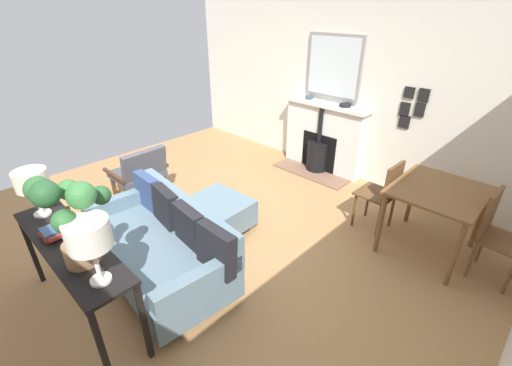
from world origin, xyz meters
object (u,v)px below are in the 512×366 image
fireplace (322,141)px  mantel_bowl_near (309,97)px  console_table (72,253)px  armchair_accent (140,171)px  sofa (163,243)px  book_stack (60,230)px  potted_plant (68,212)px  table_lamp_far_end (89,236)px  dining_chair_near_fireplace (384,191)px  mantel_bowl_far (345,105)px  ottoman (220,212)px  dining_table (437,198)px  table_lamp_near_end (32,181)px  dining_chair_by_back_wall (495,230)px

fireplace → mantel_bowl_near: (-0.02, -0.32, 0.63)m
fireplace → console_table: fireplace is taller
armchair_accent → sofa: bearing=68.1°
armchair_accent → book_stack: 1.91m
potted_plant → book_stack: (-0.01, -0.48, -0.39)m
sofa → table_lamp_far_end: 1.25m
console_table → dining_chair_near_fireplace: size_ratio=1.77×
mantel_bowl_far → armchair_accent: 3.02m
ottoman → armchair_accent: armchair_accent is taller
armchair_accent → table_lamp_far_end: table_lamp_far_end is taller
ottoman → book_stack: (1.63, -0.02, 0.57)m
mantel_bowl_far → book_stack: bearing=-3.3°
book_stack → dining_table: bearing=146.8°
table_lamp_far_end → potted_plant: size_ratio=0.68×
mantel_bowl_far → dining_chair_near_fireplace: bearing=50.6°
sofa → dining_chair_near_fireplace: dining_chair_near_fireplace is taller
console_table → table_lamp_near_end: bearing=-90.0°
table_lamp_far_end → dining_table: 3.21m
console_table → dining_chair_by_back_wall: (-2.95, 2.31, -0.15)m
mantel_bowl_near → potted_plant: potted_plant is taller
fireplace → potted_plant: potted_plant is taller
mantel_bowl_far → table_lamp_far_end: size_ratio=0.35×
ottoman → console_table: 1.70m
armchair_accent → dining_table: size_ratio=0.84×
book_stack → fireplace: bearing=-178.6°
table_lamp_near_end → table_lamp_far_end: table_lamp_far_end is taller
fireplace → table_lamp_near_end: size_ratio=3.26×
potted_plant → book_stack: potted_plant is taller
table_lamp_far_end → book_stack: size_ratio=1.69×
dining_chair_by_back_wall → book_stack: bearing=-40.0°
mantel_bowl_near → sofa: size_ratio=0.07×
ottoman → dining_table: dining_table is taller
ottoman → dining_chair_near_fireplace: size_ratio=0.81×
mantel_bowl_far → armchair_accent: bearing=-30.8°
ottoman → armchair_accent: 1.34m
fireplace → armchair_accent: fireplace is taller
sofa → dining_chair_near_fireplace: 2.49m
ottoman → dining_chair_near_fireplace: (-1.31, 1.35, 0.28)m
table_lamp_near_end → dining_chair_by_back_wall: bearing=135.6°
table_lamp_near_end → fireplace: bearing=175.2°
dining_chair_near_fireplace → armchair_accent: bearing=-59.2°
ottoman → sofa: bearing=10.4°
potted_plant → table_lamp_far_end: bearing=92.2°
armchair_accent → table_lamp_near_end: (1.36, 0.87, 0.67)m
fireplace → armchair_accent: 2.78m
table_lamp_near_end → console_table: bearing=90.0°
mantel_bowl_far → potted_plant: potted_plant is taller
mantel_bowl_near → mantel_bowl_far: bearing=90.0°
table_lamp_far_end → dining_table: bearing=158.2°
table_lamp_far_end → dining_chair_near_fireplace: size_ratio=0.54×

